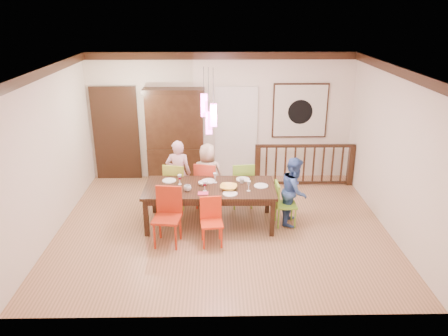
{
  "coord_description": "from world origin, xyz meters",
  "views": [
    {
      "loc": [
        -0.09,
        -7.21,
        3.89
      ],
      "look_at": [
        0.04,
        0.32,
        1.04
      ],
      "focal_mm": 35.0,
      "sensor_mm": 36.0,
      "label": 1
    }
  ],
  "objects_px": {
    "chair_far_left": "(177,181)",
    "person_far_mid": "(208,175)",
    "chair_end_right": "(286,201)",
    "person_end_right": "(294,191)",
    "person_far_left": "(178,173)",
    "china_hutch": "(175,136)",
    "dining_table": "(210,190)",
    "balustrade": "(304,164)"
  },
  "relations": [
    {
      "from": "chair_end_right",
      "to": "china_hutch",
      "type": "relative_size",
      "value": 0.39
    },
    {
      "from": "person_end_right",
      "to": "chair_end_right",
      "type": "bearing_deg",
      "value": 138.49
    },
    {
      "from": "dining_table",
      "to": "chair_end_right",
      "type": "bearing_deg",
      "value": -1.69
    },
    {
      "from": "person_far_left",
      "to": "person_end_right",
      "type": "bearing_deg",
      "value": 162.29
    },
    {
      "from": "chair_end_right",
      "to": "person_far_left",
      "type": "relative_size",
      "value": 0.61
    },
    {
      "from": "chair_far_left",
      "to": "chair_end_right",
      "type": "relative_size",
      "value": 1.13
    },
    {
      "from": "dining_table",
      "to": "chair_end_right",
      "type": "xyz_separation_m",
      "value": [
        1.4,
        -0.07,
        -0.2
      ]
    },
    {
      "from": "chair_end_right",
      "to": "china_hutch",
      "type": "bearing_deg",
      "value": 42.19
    },
    {
      "from": "person_end_right",
      "to": "person_far_left",
      "type": "bearing_deg",
      "value": 87.25
    },
    {
      "from": "chair_end_right",
      "to": "person_far_left",
      "type": "xyz_separation_m",
      "value": [
        -2.04,
        0.89,
        0.21
      ]
    },
    {
      "from": "person_far_left",
      "to": "person_far_mid",
      "type": "distance_m",
      "value": 0.59
    },
    {
      "from": "chair_end_right",
      "to": "person_end_right",
      "type": "height_order",
      "value": "person_end_right"
    },
    {
      "from": "person_far_left",
      "to": "person_end_right",
      "type": "relative_size",
      "value": 1.07
    },
    {
      "from": "dining_table",
      "to": "chair_far_left",
      "type": "height_order",
      "value": "chair_far_left"
    },
    {
      "from": "person_far_mid",
      "to": "person_end_right",
      "type": "height_order",
      "value": "person_far_mid"
    },
    {
      "from": "balustrade",
      "to": "china_hutch",
      "type": "bearing_deg",
      "value": 173.34
    },
    {
      "from": "chair_far_left",
      "to": "person_far_left",
      "type": "relative_size",
      "value": 0.69
    },
    {
      "from": "china_hutch",
      "to": "person_end_right",
      "type": "distance_m",
      "value": 3.23
    },
    {
      "from": "chair_far_left",
      "to": "person_end_right",
      "type": "relative_size",
      "value": 0.74
    },
    {
      "from": "person_far_mid",
      "to": "dining_table",
      "type": "bearing_deg",
      "value": 93.93
    },
    {
      "from": "balustrade",
      "to": "person_far_left",
      "type": "distance_m",
      "value": 2.92
    },
    {
      "from": "dining_table",
      "to": "person_far_mid",
      "type": "relative_size",
      "value": 1.84
    },
    {
      "from": "chair_end_right",
      "to": "person_far_left",
      "type": "bearing_deg",
      "value": 64.19
    },
    {
      "from": "dining_table",
      "to": "person_far_left",
      "type": "xyz_separation_m",
      "value": [
        -0.64,
        0.82,
        0.01
      ]
    },
    {
      "from": "dining_table",
      "to": "person_far_mid",
      "type": "distance_m",
      "value": 0.82
    },
    {
      "from": "balustrade",
      "to": "person_end_right",
      "type": "xyz_separation_m",
      "value": [
        -0.53,
        -1.8,
        0.14
      ]
    },
    {
      "from": "chair_end_right",
      "to": "person_end_right",
      "type": "xyz_separation_m",
      "value": [
        0.16,
        0.1,
        0.16
      ]
    },
    {
      "from": "balustrade",
      "to": "person_far_left",
      "type": "height_order",
      "value": "person_far_left"
    },
    {
      "from": "china_hutch",
      "to": "person_far_mid",
      "type": "xyz_separation_m",
      "value": [
        0.75,
        -1.36,
        -0.43
      ]
    },
    {
      "from": "chair_far_left",
      "to": "person_far_mid",
      "type": "distance_m",
      "value": 0.63
    },
    {
      "from": "dining_table",
      "to": "china_hutch",
      "type": "relative_size",
      "value": 1.12
    },
    {
      "from": "china_hutch",
      "to": "dining_table",
      "type": "bearing_deg",
      "value": -69.72
    },
    {
      "from": "chair_far_left",
      "to": "chair_end_right",
      "type": "height_order",
      "value": "chair_far_left"
    },
    {
      "from": "balustrade",
      "to": "person_end_right",
      "type": "height_order",
      "value": "person_end_right"
    },
    {
      "from": "china_hutch",
      "to": "balustrade",
      "type": "bearing_deg",
      "value": -6.8
    },
    {
      "from": "dining_table",
      "to": "china_hutch",
      "type": "distance_m",
      "value": 2.36
    },
    {
      "from": "chair_far_left",
      "to": "china_hutch",
      "type": "relative_size",
      "value": 0.44
    },
    {
      "from": "dining_table",
      "to": "balustrade",
      "type": "xyz_separation_m",
      "value": [
        2.09,
        1.84,
        -0.18
      ]
    },
    {
      "from": "balustrade",
      "to": "person_far_left",
      "type": "relative_size",
      "value": 1.61
    },
    {
      "from": "china_hutch",
      "to": "person_far_mid",
      "type": "relative_size",
      "value": 1.65
    },
    {
      "from": "balustrade",
      "to": "chair_far_left",
      "type": "bearing_deg",
      "value": -158.63
    },
    {
      "from": "dining_table",
      "to": "chair_end_right",
      "type": "height_order",
      "value": "chair_end_right"
    }
  ]
}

